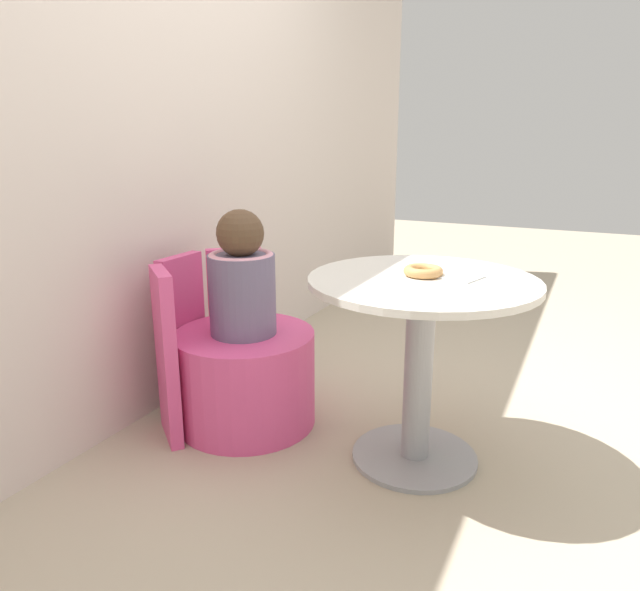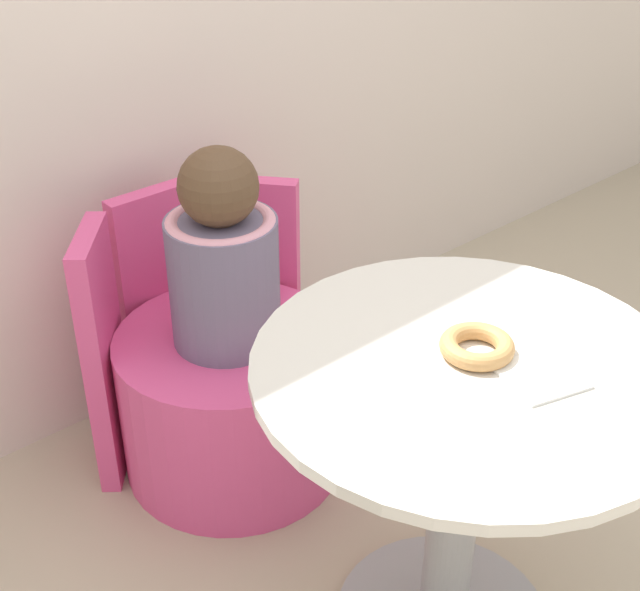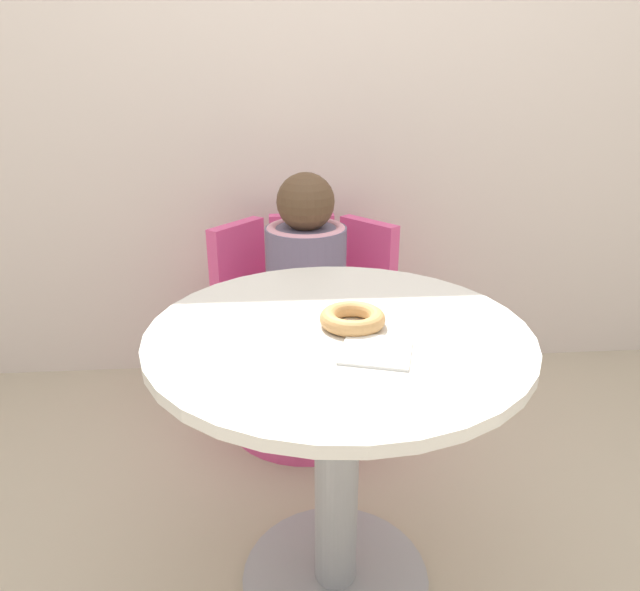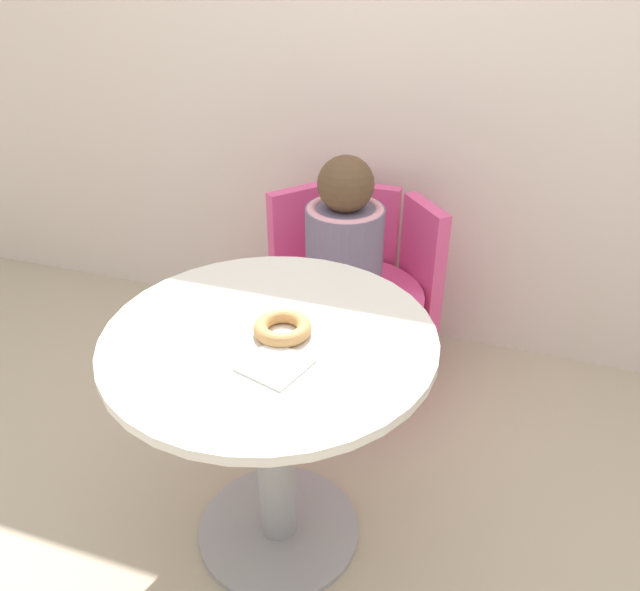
{
  "view_description": "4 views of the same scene",
  "coord_description": "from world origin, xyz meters",
  "px_view_note": "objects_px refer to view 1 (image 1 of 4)",
  "views": [
    {
      "loc": [
        -1.93,
        -0.56,
        1.16
      ],
      "look_at": [
        -0.11,
        0.33,
        0.6
      ],
      "focal_mm": 32.0,
      "sensor_mm": 36.0,
      "label": 1
    },
    {
      "loc": [
        -1.13,
        -0.85,
        1.63
      ],
      "look_at": [
        -0.1,
        0.34,
        0.67
      ],
      "focal_mm": 50.0,
      "sensor_mm": 36.0,
      "label": 2
    },
    {
      "loc": [
        -0.2,
        -1.11,
        1.2
      ],
      "look_at": [
        -0.08,
        0.36,
        0.61
      ],
      "focal_mm": 32.0,
      "sensor_mm": 36.0,
      "label": 3
    },
    {
      "loc": [
        0.42,
        -1.16,
        1.52
      ],
      "look_at": [
        -0.06,
        0.28,
        0.62
      ],
      "focal_mm": 35.0,
      "sensor_mm": 36.0,
      "label": 4
    }
  ],
  "objects_px": {
    "child_figure": "(242,279)",
    "donut": "(423,271)",
    "tub_chair": "(246,378)",
    "round_table": "(420,333)"
  },
  "relations": [
    {
      "from": "child_figure",
      "to": "donut",
      "type": "relative_size",
      "value": 3.65
    },
    {
      "from": "tub_chair",
      "to": "donut",
      "type": "bearing_deg",
      "value": -85.34
    },
    {
      "from": "tub_chair",
      "to": "round_table",
      "type": "bearing_deg",
      "value": -87.77
    },
    {
      "from": "child_figure",
      "to": "donut",
      "type": "xyz_separation_m",
      "value": [
        0.06,
        -0.72,
        0.09
      ]
    },
    {
      "from": "donut",
      "to": "tub_chair",
      "type": "bearing_deg",
      "value": 94.66
    },
    {
      "from": "donut",
      "to": "round_table",
      "type": "bearing_deg",
      "value": -163.4
    },
    {
      "from": "tub_chair",
      "to": "child_figure",
      "type": "height_order",
      "value": "child_figure"
    },
    {
      "from": "round_table",
      "to": "donut",
      "type": "height_order",
      "value": "donut"
    },
    {
      "from": "round_table",
      "to": "donut",
      "type": "relative_size",
      "value": 5.79
    },
    {
      "from": "round_table",
      "to": "donut",
      "type": "distance_m",
      "value": 0.22
    }
  ]
}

